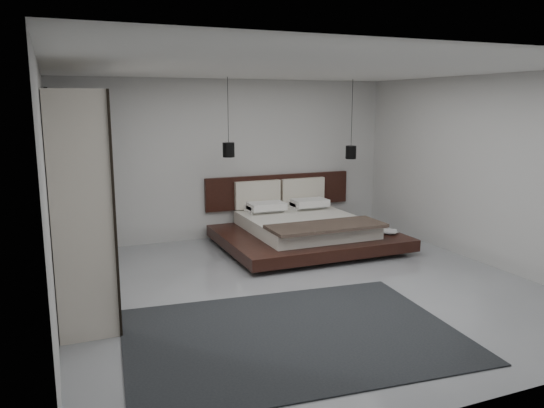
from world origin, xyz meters
name	(u,v)px	position (x,y,z in m)	size (l,w,h in m)	color
floor	(303,288)	(0.00, 0.00, 0.00)	(6.00, 6.00, 0.00)	#96999E
ceiling	(306,68)	(0.00, 0.00, 2.80)	(6.00, 6.00, 0.00)	white
wall_back	(231,159)	(0.00, 3.00, 1.40)	(6.00, 6.00, 0.00)	beige
wall_front	(480,236)	(0.00, -3.00, 1.40)	(6.00, 6.00, 0.00)	beige
wall_left	(48,198)	(-3.00, 0.00, 1.40)	(6.00, 6.00, 0.00)	beige
wall_right	(487,171)	(3.00, 0.00, 1.40)	(6.00, 6.00, 0.00)	beige
lattice_screen	(52,178)	(-2.95, 2.45, 1.30)	(0.05, 0.90, 2.60)	black
bed	(303,229)	(0.92, 1.91, 0.29)	(2.83, 2.41, 1.08)	black
book_lower	(383,232)	(2.08, 1.24, 0.28)	(0.21, 0.28, 0.03)	#99724C
book_upper	(383,231)	(2.06, 1.21, 0.30)	(0.21, 0.29, 0.02)	#99724C
pendant_left	(229,150)	(-0.24, 2.36, 1.63)	(0.20, 0.20, 1.29)	black
pendant_right	(351,152)	(2.08, 2.36, 1.51)	(0.19, 0.19, 1.41)	black
wardrobe	(77,199)	(-2.70, 0.65, 1.26)	(0.61, 2.57, 2.52)	silver
rug	(292,335)	(-0.75, -1.28, 0.01)	(3.42, 2.44, 0.01)	black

